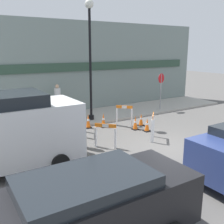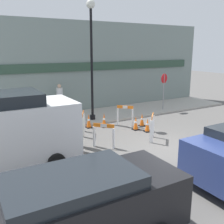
% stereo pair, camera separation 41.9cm
% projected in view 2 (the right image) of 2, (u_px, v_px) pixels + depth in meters
% --- Properties ---
extents(ground_plane, '(60.00, 60.00, 0.00)m').
position_uv_depth(ground_plane, '(170.00, 149.00, 10.32)').
color(ground_plane, '#565451').
extents(sidewalk_slab, '(18.00, 3.08, 0.12)m').
position_uv_depth(sidewalk_slab, '(99.00, 115.00, 15.39)').
color(sidewalk_slab, '#ADA89E').
rests_on(sidewalk_slab, ground_plane).
extents(storefront_facade, '(18.00, 0.22, 5.50)m').
position_uv_depth(storefront_facade, '(87.00, 67.00, 16.11)').
color(storefront_facade, gray).
rests_on(storefront_facade, ground_plane).
extents(streetlamp_post, '(0.44, 0.44, 6.10)m').
position_uv_depth(streetlamp_post, '(91.00, 46.00, 13.35)').
color(streetlamp_post, black).
rests_on(streetlamp_post, sidewalk_slab).
extents(stop_sign, '(0.59, 0.15, 2.24)m').
position_uv_depth(stop_sign, '(164.00, 86.00, 16.33)').
color(stop_sign, gray).
rests_on(stop_sign, sidewalk_slab).
extents(barricade_0, '(0.52, 0.83, 1.04)m').
position_uv_depth(barricade_0, '(83.00, 122.00, 12.04)').
color(barricade_0, white).
rests_on(barricade_0, ground_plane).
extents(barricade_1, '(0.71, 0.71, 0.99)m').
position_uv_depth(barricade_1, '(104.00, 135.00, 10.41)').
color(barricade_1, white).
rests_on(barricade_1, ground_plane).
extents(barricade_2, '(0.66, 0.70, 1.14)m').
position_uv_depth(barricade_2, '(152.00, 126.00, 11.27)').
color(barricade_2, white).
rests_on(barricade_2, ground_plane).
extents(barricade_3, '(0.68, 0.69, 1.07)m').
position_uv_depth(barricade_3, '(125.00, 115.00, 13.34)').
color(barricade_3, white).
rests_on(barricade_3, ground_plane).
extents(traffic_cone_0, '(0.30, 0.30, 0.73)m').
position_uv_depth(traffic_cone_0, '(104.00, 120.00, 13.20)').
color(traffic_cone_0, black).
rests_on(traffic_cone_0, ground_plane).
extents(traffic_cone_1, '(0.30, 0.30, 0.68)m').
position_uv_depth(traffic_cone_1, '(136.00, 123.00, 12.75)').
color(traffic_cone_1, black).
rests_on(traffic_cone_1, ground_plane).
extents(traffic_cone_2, '(0.30, 0.30, 0.65)m').
position_uv_depth(traffic_cone_2, '(147.00, 125.00, 12.46)').
color(traffic_cone_2, black).
rests_on(traffic_cone_2, ground_plane).
extents(traffic_cone_3, '(0.30, 0.30, 0.67)m').
position_uv_depth(traffic_cone_3, '(142.00, 120.00, 13.37)').
color(traffic_cone_3, black).
rests_on(traffic_cone_3, ground_plane).
extents(traffic_cone_4, '(0.30, 0.30, 0.72)m').
position_uv_depth(traffic_cone_4, '(89.00, 121.00, 13.08)').
color(traffic_cone_4, black).
rests_on(traffic_cone_4, ground_plane).
extents(person_worker, '(0.35, 0.35, 1.74)m').
position_uv_depth(person_worker, '(77.00, 124.00, 10.46)').
color(person_worker, '#33333D').
rests_on(person_worker, ground_plane).
extents(person_pedestrian, '(0.42, 0.42, 1.81)m').
position_uv_depth(person_pedestrian, '(60.00, 99.00, 14.87)').
color(person_pedestrian, '#33333D').
rests_on(person_pedestrian, sidewalk_slab).
extents(parked_car_0, '(4.55, 1.85, 1.61)m').
position_uv_depth(parked_car_0, '(73.00, 209.00, 4.96)').
color(parked_car_0, black).
rests_on(parked_car_0, ground_plane).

